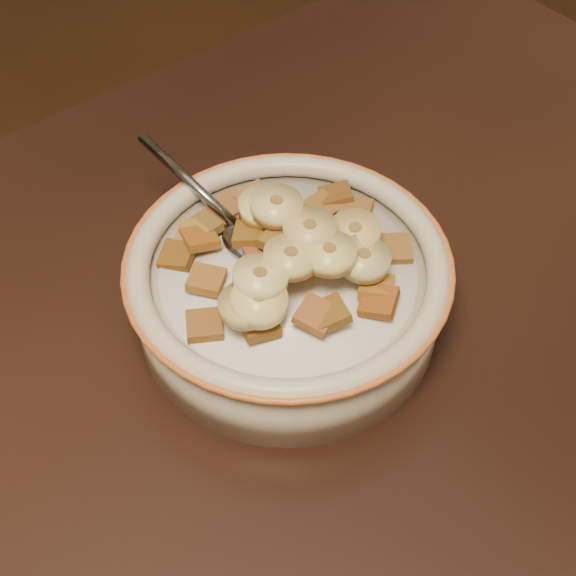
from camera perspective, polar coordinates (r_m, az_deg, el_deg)
cereal_bowl at (r=0.50m, az=-0.00°, el=-0.56°), size 0.19×0.19×0.05m
milk at (r=0.48m, az=0.00°, el=1.16°), size 0.16×0.16×0.00m
spoon at (r=0.49m, az=-2.47°, el=3.37°), size 0.04×0.05×0.01m
cereal_square_0 at (r=0.51m, az=-4.67°, el=5.23°), size 0.03×0.03×0.01m
cereal_square_1 at (r=0.52m, az=3.42°, el=6.60°), size 0.03×0.03×0.01m
cereal_square_2 at (r=0.49m, az=-6.30°, el=3.52°), size 0.02×0.02×0.01m
cereal_square_3 at (r=0.49m, az=-0.96°, el=5.15°), size 0.03×0.03×0.01m
cereal_square_4 at (r=0.46m, az=1.17°, el=1.85°), size 0.03×0.03×0.01m
cereal_square_5 at (r=0.51m, az=4.78°, el=5.46°), size 0.03×0.03×0.01m
cereal_square_6 at (r=0.46m, az=-0.52°, el=3.47°), size 0.03×0.03×0.01m
cereal_square_7 at (r=0.46m, az=6.31°, el=0.09°), size 0.03×0.03×0.01m
cereal_square_8 at (r=0.49m, az=7.62°, el=2.78°), size 0.03×0.03×0.01m
cereal_square_9 at (r=0.47m, az=-2.64°, el=3.89°), size 0.03×0.03×0.01m
cereal_square_10 at (r=0.44m, az=1.99°, el=-1.91°), size 0.03×0.03×0.01m
cereal_square_11 at (r=0.45m, az=-5.97°, el=-2.63°), size 0.03×0.03×0.01m
cereal_square_12 at (r=0.50m, az=-6.16°, el=4.32°), size 0.02×0.02×0.01m
cereal_square_13 at (r=0.45m, az=-1.50°, el=0.97°), size 0.03×0.02×0.01m
cereal_square_14 at (r=0.51m, az=2.42°, el=5.75°), size 0.02×0.02×0.01m
cereal_square_15 at (r=0.44m, az=2.93°, el=-1.82°), size 0.03×0.03×0.01m
cereal_square_16 at (r=0.47m, az=-2.12°, el=3.23°), size 0.03×0.03×0.01m
cereal_square_17 at (r=0.49m, az=-7.88°, el=2.35°), size 0.03×0.03×0.01m
cereal_square_18 at (r=0.47m, az=-5.83°, el=0.58°), size 0.03×0.03×0.01m
cereal_square_19 at (r=0.47m, az=4.65°, el=1.99°), size 0.02×0.02×0.01m
cereal_square_20 at (r=0.51m, az=-3.95°, el=5.93°), size 0.02×0.02×0.01m
cereal_square_21 at (r=0.44m, az=-2.08°, el=-2.61°), size 0.02×0.02×0.01m
cereal_square_22 at (r=0.51m, az=-2.36°, el=6.38°), size 0.02×0.02×0.01m
cereal_square_23 at (r=0.46m, az=6.46°, el=-0.96°), size 0.03×0.03×0.01m
cereal_square_24 at (r=0.49m, az=-6.76°, el=3.89°), size 0.03×0.03×0.01m
banana_slice_0 at (r=0.46m, az=1.55°, el=4.14°), size 0.04×0.04×0.01m
banana_slice_1 at (r=0.44m, az=-2.95°, el=-1.18°), size 0.04×0.04×0.01m
banana_slice_2 at (r=0.43m, az=-2.07°, el=-0.97°), size 0.04×0.04×0.02m
banana_slice_3 at (r=0.45m, az=0.21°, el=2.19°), size 0.04×0.04×0.01m
banana_slice_4 at (r=0.48m, az=-1.67°, el=5.86°), size 0.04×0.04×0.01m
banana_slice_5 at (r=0.47m, az=-0.81°, el=5.85°), size 0.04×0.04×0.01m
banana_slice_6 at (r=0.47m, az=4.76°, el=3.92°), size 0.04×0.04×0.01m
banana_slice_7 at (r=0.45m, az=2.94°, el=2.46°), size 0.04×0.04×0.01m
banana_slice_8 at (r=0.44m, az=-1.99°, el=0.72°), size 0.04×0.04×0.01m
banana_slice_9 at (r=0.46m, az=5.40°, el=2.06°), size 0.04×0.04×0.01m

